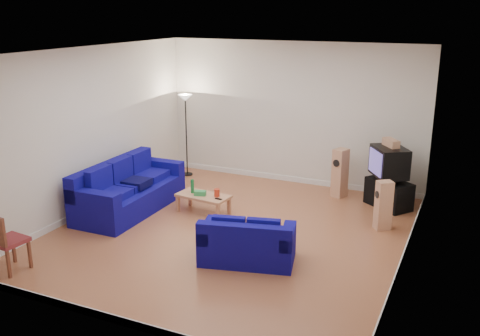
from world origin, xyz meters
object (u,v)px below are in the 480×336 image
at_px(coffee_table, 203,197).
at_px(tv_stand, 389,194).
at_px(television, 389,162).
at_px(sofa_loveseat, 247,245).
at_px(sofa_three_seat, 127,192).

xyz_separation_m(coffee_table, tv_stand, (3.25, 1.85, -0.04)).
height_order(coffee_table, television, television).
bearing_deg(television, coffee_table, -92.98).
xyz_separation_m(sofa_loveseat, television, (1.58, 3.40, 0.68)).
bearing_deg(tv_stand, sofa_loveseat, -78.57).
distance_m(coffee_table, tv_stand, 3.74).
height_order(sofa_three_seat, tv_stand, sofa_three_seat).
bearing_deg(sofa_loveseat, tv_stand, 50.85).
height_order(sofa_three_seat, coffee_table, sofa_three_seat).
bearing_deg(sofa_loveseat, television, 51.21).
bearing_deg(sofa_loveseat, coffee_table, 121.99).
relative_size(sofa_loveseat, television, 1.73).
relative_size(tv_stand, television, 0.97).
relative_size(sofa_three_seat, tv_stand, 2.75).
distance_m(sofa_loveseat, tv_stand, 3.80).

